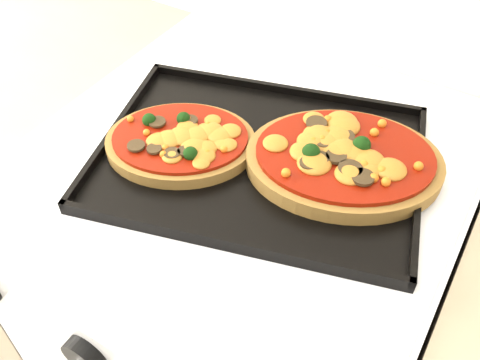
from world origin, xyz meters
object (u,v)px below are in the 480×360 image
Objects in this scene: baking_tray at (259,156)px; pizza_left at (180,140)px; stove at (246,319)px; pizza_right at (344,158)px.

baking_tray is 0.11m from pizza_left.
baking_tray is at bearing -26.47° from stove.
pizza_right reaches higher than baking_tray.
baking_tray is (0.02, -0.01, 0.47)m from stove.
pizza_right is (0.11, 0.04, 0.02)m from baking_tray.
pizza_right is at bearing 20.72° from pizza_left.
pizza_left is (-0.10, -0.04, 0.01)m from baking_tray.
stove is 0.49m from pizza_left.
stove is 4.45× the size of pizza_left.
pizza_right reaches higher than stove.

